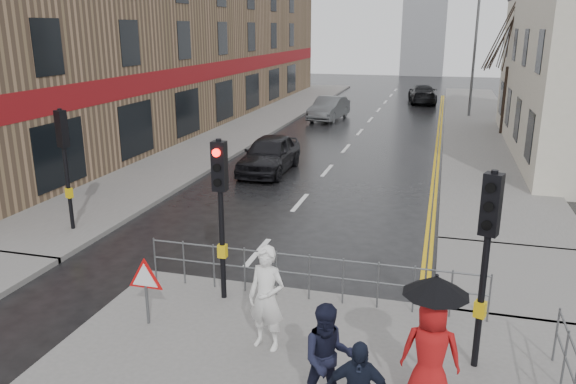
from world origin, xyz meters
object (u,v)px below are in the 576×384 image
Objects in this scene: pedestrian_with_umbrella at (432,339)px; car_parked at (269,154)px; pedestrian_a at (267,298)px; pedestrian_b at (328,358)px; car_mid at (329,108)px.

car_parked is (-6.67, 13.47, -0.55)m from pedestrian_with_umbrella.
pedestrian_a is 0.44× the size of car_parked.
pedestrian_a reaches higher than pedestrian_b.
car_mid is (-0.34, 13.66, -0.02)m from car_parked.
pedestrian_a is 13.12m from car_parked.
car_parked is at bearing -81.51° from car_mid.
pedestrian_with_umbrella reaches higher than pedestrian_a.
pedestrian_a reaches higher than car_mid.
pedestrian_with_umbrella reaches higher than pedestrian_b.
car_mid is at bearing 91.65° from car_parked.
pedestrian_b is (1.38, -1.37, -0.10)m from pedestrian_a.
car_mid is at bearing 111.48° from pedestrian_a.
pedestrian_with_umbrella is at bearing -63.43° from car_parked.
pedestrian_with_umbrella is at bearing -68.45° from car_mid.
pedestrian_a is at bearing 115.66° from pedestrian_b.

